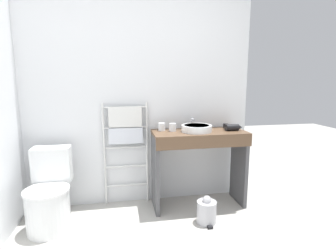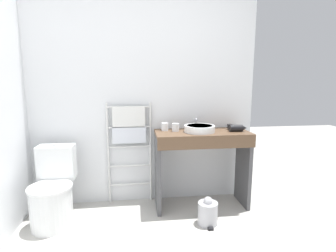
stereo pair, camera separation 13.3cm
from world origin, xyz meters
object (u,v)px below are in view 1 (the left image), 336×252
object	(u,v)px
toilet	(49,197)
cup_near_wall	(162,127)
sink_basin	(197,128)
cup_near_edge	(173,127)
hair_dryer	(232,127)
trash_bin	(207,211)
towel_radiator	(126,133)

from	to	relation	value
toilet	cup_near_wall	distance (m)	1.30
sink_basin	cup_near_wall	bearing A→B (deg)	162.16
sink_basin	cup_near_edge	size ratio (longest dim) A/B	3.86
toilet	hair_dryer	distance (m)	1.99
toilet	hair_dryer	xyz separation A→B (m)	(1.90, 0.14, 0.58)
cup_near_edge	hair_dryer	bearing A→B (deg)	-6.86
cup_near_edge	sink_basin	bearing A→B (deg)	-15.72
trash_bin	toilet	bearing A→B (deg)	171.78
towel_radiator	trash_bin	world-z (taller)	towel_radiator
toilet	sink_basin	distance (m)	1.61
hair_dryer	trash_bin	world-z (taller)	hair_dryer
sink_basin	cup_near_wall	xyz separation A→B (m)	(-0.36, 0.12, 0.01)
cup_near_wall	cup_near_edge	world-z (taller)	same
sink_basin	cup_near_edge	xyz separation A→B (m)	(-0.25, 0.07, 0.01)
towel_radiator	sink_basin	world-z (taller)	towel_radiator
cup_near_wall	hair_dryer	xyz separation A→B (m)	(0.77, -0.12, -0.01)
toilet	cup_near_wall	xyz separation A→B (m)	(1.13, 0.27, 0.59)
toilet	cup_near_edge	xyz separation A→B (m)	(1.24, 0.22, 0.59)
trash_bin	hair_dryer	bearing A→B (deg)	42.06
toilet	trash_bin	xyz separation A→B (m)	(1.50, -0.22, -0.18)
cup_near_edge	trash_bin	bearing A→B (deg)	-59.91
sink_basin	cup_near_edge	world-z (taller)	cup_near_edge
trash_bin	towel_radiator	bearing A→B (deg)	142.87
toilet	towel_radiator	size ratio (longest dim) A/B	0.65
sink_basin	cup_near_wall	distance (m)	0.38
sink_basin	toilet	bearing A→B (deg)	-174.14
cup_near_edge	trash_bin	size ratio (longest dim) A/B	0.30
cup_near_wall	toilet	bearing A→B (deg)	-166.62
towel_radiator	cup_near_wall	xyz separation A→B (m)	(0.39, -0.09, 0.07)
hair_dryer	toilet	bearing A→B (deg)	-175.65
hair_dryer	sink_basin	bearing A→B (deg)	178.77
sink_basin	cup_near_edge	distance (m)	0.26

